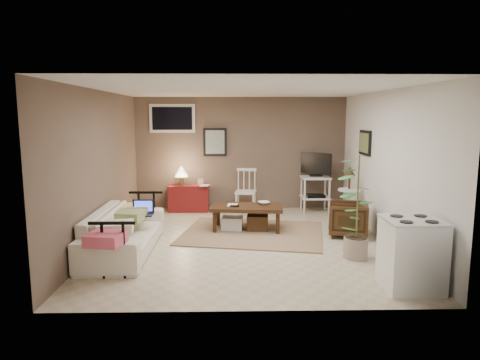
{
  "coord_description": "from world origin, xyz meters",
  "views": [
    {
      "loc": [
        -0.22,
        -6.67,
        2.0
      ],
      "look_at": [
        -0.06,
        0.35,
        0.95
      ],
      "focal_mm": 32.0,
      "sensor_mm": 36.0,
      "label": 1
    }
  ],
  "objects_px": {
    "tv_stand": "(315,181)",
    "armchair": "(348,217)",
    "sofa": "(124,224)",
    "potted_plant": "(357,203)",
    "stove": "(412,254)",
    "coffee_table": "(246,216)",
    "side_table": "(349,188)",
    "spindle_chair": "(246,192)",
    "red_console": "(188,196)"
  },
  "relations": [
    {
      "from": "sofa",
      "to": "red_console",
      "type": "distance_m",
      "value": 2.82
    },
    {
      "from": "spindle_chair",
      "to": "stove",
      "type": "xyz_separation_m",
      "value": [
        1.78,
        -4.06,
        -0.01
      ]
    },
    {
      "from": "coffee_table",
      "to": "potted_plant",
      "type": "relative_size",
      "value": 0.87
    },
    {
      "from": "sofa",
      "to": "potted_plant",
      "type": "distance_m",
      "value": 3.39
    },
    {
      "from": "tv_stand",
      "to": "potted_plant",
      "type": "height_order",
      "value": "potted_plant"
    },
    {
      "from": "red_console",
      "to": "potted_plant",
      "type": "height_order",
      "value": "potted_plant"
    },
    {
      "from": "armchair",
      "to": "side_table",
      "type": "bearing_deg",
      "value": 179.73
    },
    {
      "from": "spindle_chair",
      "to": "armchair",
      "type": "xyz_separation_m",
      "value": [
        1.66,
        -1.84,
        -0.11
      ]
    },
    {
      "from": "red_console",
      "to": "stove",
      "type": "xyz_separation_m",
      "value": [
        3.0,
        -4.19,
        0.08
      ]
    },
    {
      "from": "side_table",
      "to": "stove",
      "type": "height_order",
      "value": "side_table"
    },
    {
      "from": "coffee_table",
      "to": "tv_stand",
      "type": "xyz_separation_m",
      "value": [
        1.51,
        1.49,
        0.4
      ]
    },
    {
      "from": "coffee_table",
      "to": "red_console",
      "type": "bearing_deg",
      "value": 126.54
    },
    {
      "from": "coffee_table",
      "to": "potted_plant",
      "type": "bearing_deg",
      "value": -45.22
    },
    {
      "from": "sofa",
      "to": "stove",
      "type": "bearing_deg",
      "value": -111.51
    },
    {
      "from": "armchair",
      "to": "potted_plant",
      "type": "bearing_deg",
      "value": 5.69
    },
    {
      "from": "coffee_table",
      "to": "sofa",
      "type": "xyz_separation_m",
      "value": [
        -1.86,
        -1.15,
        0.16
      ]
    },
    {
      "from": "armchair",
      "to": "stove",
      "type": "relative_size",
      "value": 0.75
    },
    {
      "from": "side_table",
      "to": "spindle_chair",
      "type": "bearing_deg",
      "value": 151.76
    },
    {
      "from": "tv_stand",
      "to": "stove",
      "type": "distance_m",
      "value": 4.11
    },
    {
      "from": "sofa",
      "to": "red_console",
      "type": "bearing_deg",
      "value": -13.88
    },
    {
      "from": "red_console",
      "to": "side_table",
      "type": "bearing_deg",
      "value": -20.16
    },
    {
      "from": "spindle_chair",
      "to": "potted_plant",
      "type": "relative_size",
      "value": 0.61
    },
    {
      "from": "red_console",
      "to": "spindle_chair",
      "type": "bearing_deg",
      "value": -5.91
    },
    {
      "from": "armchair",
      "to": "potted_plant",
      "type": "xyz_separation_m",
      "value": [
        -0.2,
        -1.14,
        0.48
      ]
    },
    {
      "from": "tv_stand",
      "to": "potted_plant",
      "type": "bearing_deg",
      "value": -90.14
    },
    {
      "from": "tv_stand",
      "to": "armchair",
      "type": "distance_m",
      "value": 1.91
    },
    {
      "from": "stove",
      "to": "spindle_chair",
      "type": "bearing_deg",
      "value": 113.7
    },
    {
      "from": "red_console",
      "to": "tv_stand",
      "type": "height_order",
      "value": "tv_stand"
    },
    {
      "from": "sofa",
      "to": "tv_stand",
      "type": "height_order",
      "value": "tv_stand"
    },
    {
      "from": "coffee_table",
      "to": "armchair",
      "type": "relative_size",
      "value": 2.06
    },
    {
      "from": "sofa",
      "to": "side_table",
      "type": "xyz_separation_m",
      "value": [
        3.78,
        1.6,
        0.25
      ]
    },
    {
      "from": "tv_stand",
      "to": "armchair",
      "type": "bearing_deg",
      "value": -84.2
    },
    {
      "from": "coffee_table",
      "to": "stove",
      "type": "distance_m",
      "value": 3.18
    },
    {
      "from": "potted_plant",
      "to": "stove",
      "type": "distance_m",
      "value": 1.2
    },
    {
      "from": "coffee_table",
      "to": "spindle_chair",
      "type": "xyz_separation_m",
      "value": [
        0.04,
        1.46,
        0.16
      ]
    },
    {
      "from": "coffee_table",
      "to": "sofa",
      "type": "height_order",
      "value": "sofa"
    },
    {
      "from": "coffee_table",
      "to": "potted_plant",
      "type": "distance_m",
      "value": 2.19
    },
    {
      "from": "coffee_table",
      "to": "armchair",
      "type": "bearing_deg",
      "value": -12.39
    },
    {
      "from": "sofa",
      "to": "spindle_chair",
      "type": "bearing_deg",
      "value": -35.95
    },
    {
      "from": "armchair",
      "to": "red_console",
      "type": "bearing_deg",
      "value": -108.82
    },
    {
      "from": "tv_stand",
      "to": "stove",
      "type": "bearing_deg",
      "value": -85.57
    },
    {
      "from": "coffee_table",
      "to": "spindle_chair",
      "type": "height_order",
      "value": "spindle_chair"
    },
    {
      "from": "armchair",
      "to": "potted_plant",
      "type": "distance_m",
      "value": 1.25
    },
    {
      "from": "coffee_table",
      "to": "spindle_chair",
      "type": "bearing_deg",
      "value": 88.46
    },
    {
      "from": "red_console",
      "to": "side_table",
      "type": "height_order",
      "value": "side_table"
    },
    {
      "from": "red_console",
      "to": "armchair",
      "type": "height_order",
      "value": "red_console"
    },
    {
      "from": "coffee_table",
      "to": "red_console",
      "type": "height_order",
      "value": "red_console"
    },
    {
      "from": "sofa",
      "to": "stove",
      "type": "xyz_separation_m",
      "value": [
        3.68,
        -1.45,
        -0.0
      ]
    },
    {
      "from": "red_console",
      "to": "tv_stand",
      "type": "distance_m",
      "value": 2.7
    },
    {
      "from": "spindle_chair",
      "to": "red_console",
      "type": "bearing_deg",
      "value": 174.09
    }
  ]
}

